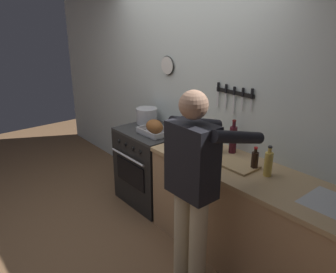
{
  "coord_description": "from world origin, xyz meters",
  "views": [
    {
      "loc": [
        2.66,
        -1.16,
        2.13
      ],
      "look_at": [
        0.24,
        0.85,
        0.98
      ],
      "focal_mm": 35.49,
      "sensor_mm": 36.0,
      "label": 1
    }
  ],
  "objects": [
    {
      "name": "bottle_soy_sauce",
      "position": [
        1.16,
        1.04,
        0.98
      ],
      "size": [
        0.06,
        0.06,
        0.2
      ],
      "color": "black",
      "rests_on": "counter_block"
    },
    {
      "name": "bottle_olive_oil",
      "position": [
        0.71,
        1.09,
        1.01
      ],
      "size": [
        0.08,
        0.08,
        0.26
      ],
      "color": "#385623",
      "rests_on": "counter_block"
    },
    {
      "name": "bottle_wine_red",
      "position": [
        0.79,
        1.19,
        1.04
      ],
      "size": [
        0.07,
        0.07,
        0.32
      ],
      "color": "#47141E",
      "rests_on": "counter_block"
    },
    {
      "name": "ground_plane",
      "position": [
        0.0,
        0.0,
        0.0
      ],
      "size": [
        8.0,
        8.0,
        0.0
      ],
      "primitive_type": "plane",
      "color": "brown"
    },
    {
      "name": "roasting_pan",
      "position": [
        -0.09,
        0.93,
        0.97
      ],
      "size": [
        0.35,
        0.26,
        0.17
      ],
      "color": "#B7B7BC",
      "rests_on": "stove"
    },
    {
      "name": "stock_pot",
      "position": [
        -0.48,
        1.11,
        0.99
      ],
      "size": [
        0.26,
        0.26,
        0.18
      ],
      "color": "#B7B7BC",
      "rests_on": "stove"
    },
    {
      "name": "counter_block",
      "position": [
        1.21,
        0.99,
        0.46
      ],
      "size": [
        2.03,
        0.65,
        0.9
      ],
      "color": "tan",
      "rests_on": "ground"
    },
    {
      "name": "person_cook",
      "position": [
        1.07,
        0.42,
        0.95
      ],
      "size": [
        0.51,
        0.63,
        1.66
      ],
      "rotation": [
        0.0,
        0.0,
        1.61
      ],
      "color": "#C6B793",
      "rests_on": "ground"
    },
    {
      "name": "wall_back",
      "position": [
        -0.0,
        1.35,
        1.3
      ],
      "size": [
        6.0,
        0.13,
        2.6
      ],
      "color": "silver",
      "rests_on": "ground"
    },
    {
      "name": "bottle_cooking_oil",
      "position": [
        1.3,
        1.03,
        1.01
      ],
      "size": [
        0.07,
        0.07,
        0.26
      ],
      "color": "gold",
      "rests_on": "counter_block"
    },
    {
      "name": "cutting_board",
      "position": [
        1.01,
        0.98,
        0.91
      ],
      "size": [
        0.36,
        0.24,
        0.02
      ],
      "primitive_type": "cube",
      "color": "tan",
      "rests_on": "counter_block"
    },
    {
      "name": "stove",
      "position": [
        -0.22,
        0.99,
        0.45
      ],
      "size": [
        0.76,
        0.67,
        0.9
      ],
      "color": "black",
      "rests_on": "ground"
    }
  ]
}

